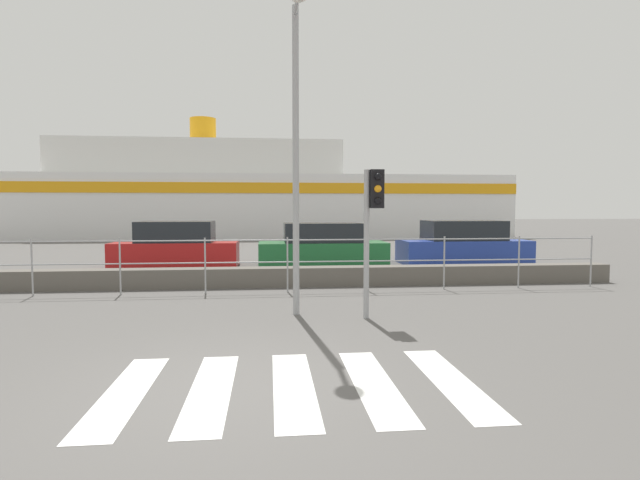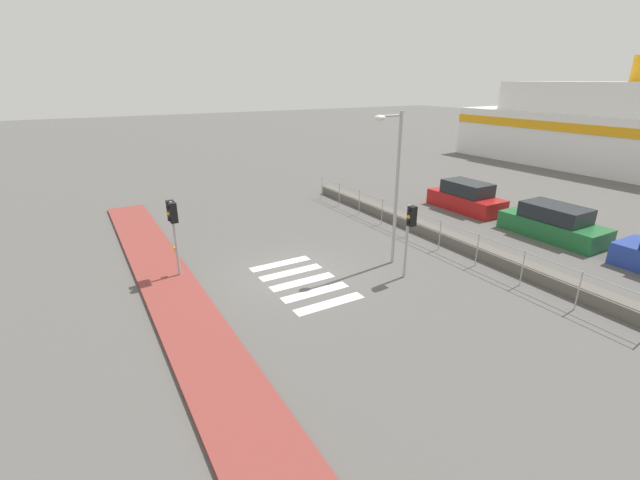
% 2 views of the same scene
% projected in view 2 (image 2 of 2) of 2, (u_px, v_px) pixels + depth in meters
% --- Properties ---
extents(ground_plane, '(160.00, 160.00, 0.00)m').
position_uv_depth(ground_plane, '(292.00, 274.00, 15.50)').
color(ground_plane, '#565451').
extents(sidewalk_brick, '(24.00, 1.80, 0.12)m').
position_uv_depth(sidewalk_brick, '(177.00, 299.00, 13.55)').
color(sidewalk_brick, brown).
rests_on(sidewalk_brick, ground_plane).
extents(crosswalk, '(4.05, 2.40, 0.01)m').
position_uv_depth(crosswalk, '(303.00, 282.00, 14.87)').
color(crosswalk, silver).
rests_on(crosswalk, ground_plane).
extents(seawall, '(19.04, 0.55, 0.48)m').
position_uv_depth(seawall, '(438.00, 234.00, 18.79)').
color(seawall, '#605B54').
rests_on(seawall, ground_plane).
extents(harbor_fence, '(17.18, 0.04, 1.29)m').
position_uv_depth(harbor_fence, '(424.00, 224.00, 18.17)').
color(harbor_fence, '#9EA0A3').
rests_on(harbor_fence, ground_plane).
extents(traffic_light_near, '(0.58, 0.41, 2.79)m').
position_uv_depth(traffic_light_near, '(173.00, 219.00, 14.42)').
color(traffic_light_near, '#9EA0A3').
rests_on(traffic_light_near, ground_plane).
extents(traffic_light_far, '(0.34, 0.32, 2.65)m').
position_uv_depth(traffic_light_far, '(410.00, 226.00, 14.47)').
color(traffic_light_far, '#9EA0A3').
rests_on(traffic_light_far, ground_plane).
extents(streetlamp, '(0.32, 1.19, 5.61)m').
position_uv_depth(streetlamp, '(393.00, 172.00, 15.11)').
color(streetlamp, '#9EA0A3').
rests_on(streetlamp, ground_plane).
extents(parked_car_red, '(4.11, 1.72, 1.53)m').
position_uv_depth(parked_car_red, '(466.00, 198.00, 22.90)').
color(parked_car_red, '#B21919').
rests_on(parked_car_red, ground_plane).
extents(parked_car_green, '(4.38, 1.83, 1.47)m').
position_uv_depth(parked_car_green, '(553.00, 224.00, 18.91)').
color(parked_car_green, '#1E6633').
rests_on(parked_car_green, ground_plane).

